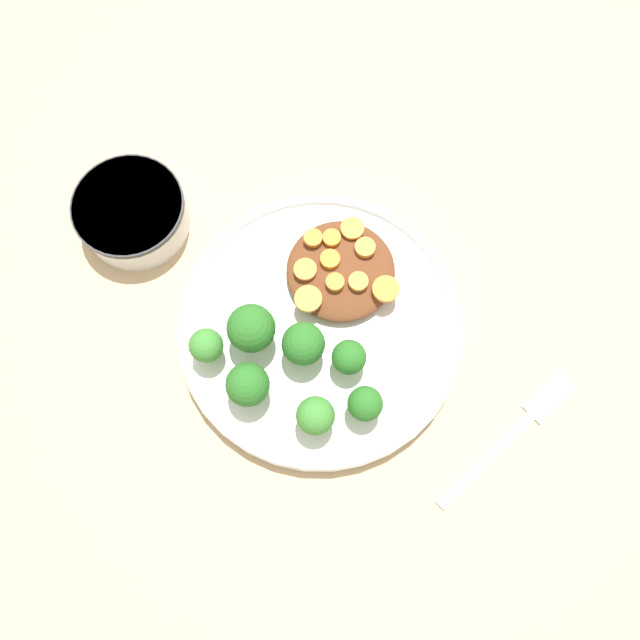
{
  "coord_description": "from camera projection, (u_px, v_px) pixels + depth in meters",
  "views": [
    {
      "loc": [
        -0.01,
        -0.17,
        0.62
      ],
      "look_at": [
        0.0,
        0.0,
        0.04
      ],
      "focal_mm": 35.0,
      "sensor_mm": 36.0,
      "label": 1
    }
  ],
  "objects": [
    {
      "name": "broccoli_floret_2",
      "position": [
        207.0,
        346.0,
        0.59
      ],
      "size": [
        0.03,
        0.03,
        0.05
      ],
      "color": "#759E51",
      "rests_on": "plate"
    },
    {
      "name": "ground_plane",
      "position": [
        320.0,
        330.0,
        0.64
      ],
      "size": [
        4.0,
        4.0,
        0.0
      ],
      "primitive_type": "plane",
      "color": "tan"
    },
    {
      "name": "plate",
      "position": [
        320.0,
        326.0,
        0.63
      ],
      "size": [
        0.29,
        0.29,
        0.03
      ],
      "color": "silver",
      "rests_on": "ground_plane"
    },
    {
      "name": "carrot_slice_1",
      "position": [
        358.0,
        282.0,
        0.61
      ],
      "size": [
        0.02,
        0.02,
        0.01
      ],
      "primitive_type": "cylinder",
      "color": "orange",
      "rests_on": "stew_mound"
    },
    {
      "name": "broccoli_floret_3",
      "position": [
        365.0,
        404.0,
        0.57
      ],
      "size": [
        0.03,
        0.03,
        0.05
      ],
      "color": "#759E51",
      "rests_on": "plate"
    },
    {
      "name": "broccoli_floret_0",
      "position": [
        315.0,
        416.0,
        0.57
      ],
      "size": [
        0.04,
        0.04,
        0.05
      ],
      "color": "#7FA85B",
      "rests_on": "plate"
    },
    {
      "name": "carrot_slice_4",
      "position": [
        308.0,
        299.0,
        0.6
      ],
      "size": [
        0.03,
        0.03,
        0.0
      ],
      "primitive_type": "cylinder",
      "color": "orange",
      "rests_on": "stew_mound"
    },
    {
      "name": "carrot_slice_9",
      "position": [
        330.0,
        259.0,
        0.61
      ],
      "size": [
        0.02,
        0.02,
        0.01
      ],
      "primitive_type": "cylinder",
      "color": "orange",
      "rests_on": "stew_mound"
    },
    {
      "name": "carrot_slice_7",
      "position": [
        332.0,
        238.0,
        0.62
      ],
      "size": [
        0.02,
        0.02,
        0.01
      ],
      "primitive_type": "cylinder",
      "color": "orange",
      "rests_on": "stew_mound"
    },
    {
      "name": "carrot_slice_3",
      "position": [
        309.0,
        238.0,
        0.62
      ],
      "size": [
        0.02,
        0.02,
        0.01
      ],
      "primitive_type": "cylinder",
      "color": "orange",
      "rests_on": "stew_mound"
    },
    {
      "name": "carrot_slice_0",
      "position": [
        352.0,
        228.0,
        0.63
      ],
      "size": [
        0.02,
        0.02,
        0.0
      ],
      "primitive_type": "cylinder",
      "color": "orange",
      "rests_on": "stew_mound"
    },
    {
      "name": "carrot_slice_2",
      "position": [
        365.0,
        248.0,
        0.62
      ],
      "size": [
        0.02,
        0.02,
        0.01
      ],
      "primitive_type": "cylinder",
      "color": "orange",
      "rests_on": "stew_mound"
    },
    {
      "name": "carrot_slice_8",
      "position": [
        335.0,
        282.0,
        0.61
      ],
      "size": [
        0.02,
        0.02,
        0.01
      ],
      "primitive_type": "cylinder",
      "color": "orange",
      "rests_on": "stew_mound"
    },
    {
      "name": "carrot_slice_6",
      "position": [
        305.0,
        269.0,
        0.61
      ],
      "size": [
        0.02,
        0.02,
        0.0
      ],
      "primitive_type": "cylinder",
      "color": "orange",
      "rests_on": "stew_mound"
    },
    {
      "name": "fork",
      "position": [
        519.0,
        427.0,
        0.61
      ],
      "size": [
        0.16,
        0.12,
        0.01
      ],
      "rotation": [
        0.0,
        0.0,
        6.94
      ],
      "color": "silver",
      "rests_on": "ground_plane"
    },
    {
      "name": "broccoli_floret_6",
      "position": [
        248.0,
        385.0,
        0.57
      ],
      "size": [
        0.04,
        0.04,
        0.05
      ],
      "color": "#7FA85B",
      "rests_on": "plate"
    },
    {
      "name": "stew_mound",
      "position": [
        341.0,
        271.0,
        0.63
      ],
      "size": [
        0.11,
        0.11,
        0.02
      ],
      "primitive_type": "ellipsoid",
      "color": "brown",
      "rests_on": "plate"
    },
    {
      "name": "carrot_slice_5",
      "position": [
        386.0,
        289.0,
        0.61
      ],
      "size": [
        0.03,
        0.03,
        0.01
      ],
      "primitive_type": "cylinder",
      "color": "orange",
      "rests_on": "stew_mound"
    },
    {
      "name": "dip_bowl",
      "position": [
        132.0,
        213.0,
        0.65
      ],
      "size": [
        0.12,
        0.12,
        0.04
      ],
      "color": "silver",
      "rests_on": "ground_plane"
    },
    {
      "name": "broccoli_floret_1",
      "position": [
        303.0,
        344.0,
        0.58
      ],
      "size": [
        0.04,
        0.04,
        0.05
      ],
      "color": "#7FA85B",
      "rests_on": "plate"
    },
    {
      "name": "broccoli_floret_4",
      "position": [
        349.0,
        357.0,
        0.59
      ],
      "size": [
        0.03,
        0.03,
        0.04
      ],
      "color": "#759E51",
      "rests_on": "plate"
    },
    {
      "name": "broccoli_floret_5",
      "position": [
        251.0,
        329.0,
        0.58
      ],
      "size": [
        0.05,
        0.05,
        0.06
      ],
      "color": "#7FA85B",
      "rests_on": "plate"
    }
  ]
}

